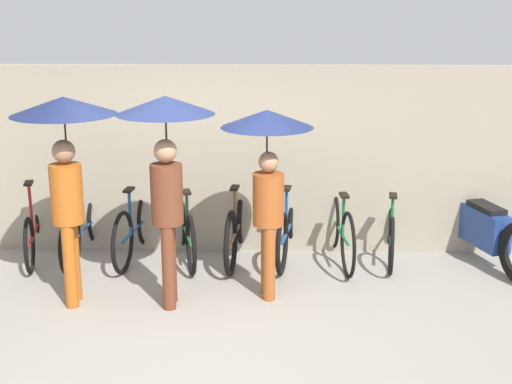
{
  "coord_description": "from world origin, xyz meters",
  "views": [
    {
      "loc": [
        0.72,
        -6.2,
        3.07
      ],
      "look_at": [
        0.55,
        1.27,
        1.0
      ],
      "focal_mm": 50.0,
      "sensor_mm": 36.0,
      "label": 1
    }
  ],
  "objects_px": {
    "parked_bicycle_0": "(35,228)",
    "parked_bicycle_2": "(135,227)",
    "parked_bicycle_5": "(288,228)",
    "parked_bicycle_6": "(340,229)",
    "pedestrian_trailing": "(267,153)",
    "motorcycle": "(484,230)",
    "pedestrian_leading": "(65,142)",
    "parked_bicycle_1": "(84,228)",
    "pedestrian_center": "(166,145)",
    "parked_bicycle_4": "(237,228)",
    "parked_bicycle_3": "(186,229)",
    "parked_bicycle_7": "(391,230)"
  },
  "relations": [
    {
      "from": "pedestrian_center",
      "to": "motorcycle",
      "type": "xyz_separation_m",
      "value": [
        3.55,
        1.24,
        -1.26
      ]
    },
    {
      "from": "parked_bicycle_2",
      "to": "pedestrian_trailing",
      "type": "relative_size",
      "value": 0.86
    },
    {
      "from": "parked_bicycle_1",
      "to": "parked_bicycle_5",
      "type": "relative_size",
      "value": 1.03
    },
    {
      "from": "parked_bicycle_7",
      "to": "parked_bicycle_2",
      "type": "bearing_deg",
      "value": 98.77
    },
    {
      "from": "parked_bicycle_3",
      "to": "pedestrian_center",
      "type": "distance_m",
      "value": 1.8
    },
    {
      "from": "parked_bicycle_6",
      "to": "pedestrian_leading",
      "type": "distance_m",
      "value": 3.35
    },
    {
      "from": "pedestrian_leading",
      "to": "pedestrian_trailing",
      "type": "relative_size",
      "value": 1.08
    },
    {
      "from": "pedestrian_center",
      "to": "parked_bicycle_1",
      "type": "bearing_deg",
      "value": 131.3
    },
    {
      "from": "parked_bicycle_4",
      "to": "pedestrian_leading",
      "type": "height_order",
      "value": "pedestrian_leading"
    },
    {
      "from": "parked_bicycle_5",
      "to": "parked_bicycle_6",
      "type": "xyz_separation_m",
      "value": [
        0.61,
        -0.09,
        0.02
      ]
    },
    {
      "from": "parked_bicycle_5",
      "to": "pedestrian_leading",
      "type": "relative_size",
      "value": 0.83
    },
    {
      "from": "parked_bicycle_1",
      "to": "parked_bicycle_4",
      "type": "distance_m",
      "value": 1.84
    },
    {
      "from": "pedestrian_center",
      "to": "pedestrian_trailing",
      "type": "distance_m",
      "value": 1.03
    },
    {
      "from": "motorcycle",
      "to": "parked_bicycle_1",
      "type": "bearing_deg",
      "value": 72.63
    },
    {
      "from": "parked_bicycle_7",
      "to": "pedestrian_leading",
      "type": "height_order",
      "value": "pedestrian_leading"
    },
    {
      "from": "motorcycle",
      "to": "parked_bicycle_4",
      "type": "bearing_deg",
      "value": 72.27
    },
    {
      "from": "parked_bicycle_3",
      "to": "pedestrian_center",
      "type": "height_order",
      "value": "pedestrian_center"
    },
    {
      "from": "parked_bicycle_6",
      "to": "pedestrian_leading",
      "type": "height_order",
      "value": "pedestrian_leading"
    },
    {
      "from": "parked_bicycle_4",
      "to": "parked_bicycle_3",
      "type": "bearing_deg",
      "value": 96.36
    },
    {
      "from": "parked_bicycle_6",
      "to": "pedestrian_trailing",
      "type": "xyz_separation_m",
      "value": [
        -0.86,
        -0.98,
        1.13
      ]
    },
    {
      "from": "parked_bicycle_0",
      "to": "pedestrian_trailing",
      "type": "relative_size",
      "value": 0.88
    },
    {
      "from": "parked_bicycle_0",
      "to": "parked_bicycle_2",
      "type": "bearing_deg",
      "value": -102.88
    },
    {
      "from": "parked_bicycle_4",
      "to": "pedestrian_leading",
      "type": "distance_m",
      "value": 2.42
    },
    {
      "from": "parked_bicycle_0",
      "to": "parked_bicycle_6",
      "type": "distance_m",
      "value": 3.68
    },
    {
      "from": "pedestrian_trailing",
      "to": "motorcycle",
      "type": "xyz_separation_m",
      "value": [
        2.56,
        0.99,
        -1.13
      ]
    },
    {
      "from": "parked_bicycle_5",
      "to": "parked_bicycle_0",
      "type": "bearing_deg",
      "value": 99.16
    },
    {
      "from": "parked_bicycle_1",
      "to": "motorcycle",
      "type": "relative_size",
      "value": 0.92
    },
    {
      "from": "parked_bicycle_0",
      "to": "pedestrian_trailing",
      "type": "distance_m",
      "value": 3.23
    },
    {
      "from": "parked_bicycle_1",
      "to": "parked_bicycle_2",
      "type": "distance_m",
      "value": 0.61
    },
    {
      "from": "parked_bicycle_5",
      "to": "parked_bicycle_2",
      "type": "bearing_deg",
      "value": 100.28
    },
    {
      "from": "parked_bicycle_4",
      "to": "pedestrian_leading",
      "type": "relative_size",
      "value": 0.84
    },
    {
      "from": "pedestrian_trailing",
      "to": "parked_bicycle_2",
      "type": "bearing_deg",
      "value": 139.89
    },
    {
      "from": "parked_bicycle_4",
      "to": "motorcycle",
      "type": "relative_size",
      "value": 0.9
    },
    {
      "from": "parked_bicycle_0",
      "to": "parked_bicycle_7",
      "type": "bearing_deg",
      "value": -101.44
    },
    {
      "from": "parked_bicycle_0",
      "to": "pedestrian_trailing",
      "type": "xyz_separation_m",
      "value": [
        2.82,
        -1.06,
        1.17
      ]
    },
    {
      "from": "parked_bicycle_5",
      "to": "parked_bicycle_7",
      "type": "distance_m",
      "value": 1.22
    },
    {
      "from": "parked_bicycle_4",
      "to": "motorcycle",
      "type": "bearing_deg",
      "value": -85.4
    },
    {
      "from": "parked_bicycle_0",
      "to": "pedestrian_leading",
      "type": "bearing_deg",
      "value": -158.69
    },
    {
      "from": "parked_bicycle_0",
      "to": "parked_bicycle_6",
      "type": "xyz_separation_m",
      "value": [
        3.67,
        -0.08,
        0.04
      ]
    },
    {
      "from": "parked_bicycle_0",
      "to": "parked_bicycle_2",
      "type": "distance_m",
      "value": 1.23
    },
    {
      "from": "parked_bicycle_4",
      "to": "parked_bicycle_2",
      "type": "bearing_deg",
      "value": 94.96
    },
    {
      "from": "parked_bicycle_4",
      "to": "pedestrian_center",
      "type": "relative_size",
      "value": 0.83
    },
    {
      "from": "parked_bicycle_1",
      "to": "pedestrian_center",
      "type": "distance_m",
      "value": 2.16
    },
    {
      "from": "parked_bicycle_1",
      "to": "motorcycle",
      "type": "xyz_separation_m",
      "value": [
        4.76,
        -0.02,
        0.01
      ]
    },
    {
      "from": "parked_bicycle_2",
      "to": "motorcycle",
      "type": "xyz_separation_m",
      "value": [
        4.15,
        -0.04,
        0.01
      ]
    },
    {
      "from": "parked_bicycle_6",
      "to": "parked_bicycle_0",
      "type": "bearing_deg",
      "value": 83.72
    },
    {
      "from": "parked_bicycle_4",
      "to": "parked_bicycle_7",
      "type": "distance_m",
      "value": 1.84
    },
    {
      "from": "parked_bicycle_5",
      "to": "pedestrian_center",
      "type": "distance_m",
      "value": 2.21
    },
    {
      "from": "parked_bicycle_0",
      "to": "parked_bicycle_3",
      "type": "xyz_separation_m",
      "value": [
        1.84,
        -0.05,
        0.01
      ]
    },
    {
      "from": "parked_bicycle_0",
      "to": "pedestrian_center",
      "type": "relative_size",
      "value": 0.81
    }
  ]
}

